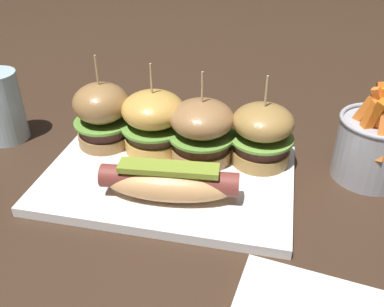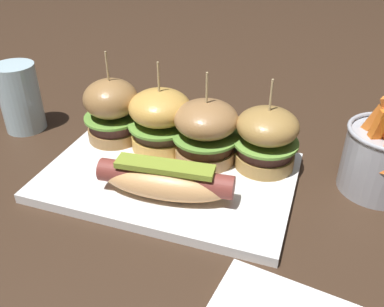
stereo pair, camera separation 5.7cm
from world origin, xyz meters
name	(u,v)px [view 1 (the left image)]	position (x,y,z in m)	size (l,w,h in m)	color
ground_plane	(168,182)	(0.00, 0.00, 0.00)	(3.00, 3.00, 0.00)	#382619
platter_main	(168,178)	(0.00, 0.00, 0.01)	(0.35, 0.23, 0.01)	white
hot_dog	(169,182)	(0.02, -0.05, 0.04)	(0.18, 0.07, 0.05)	tan
slider_far_left	(102,114)	(-0.12, 0.06, 0.07)	(0.09, 0.09, 0.15)	olive
slider_center_left	(154,121)	(-0.04, 0.07, 0.06)	(0.10, 0.10, 0.14)	gold
slider_center_right	(202,130)	(0.04, 0.05, 0.06)	(0.10, 0.10, 0.14)	#9B6F43
slider_far_right	(262,134)	(0.12, 0.06, 0.06)	(0.09, 0.09, 0.13)	#A27B40
fries_bucket	(374,145)	(0.28, 0.08, 0.05)	(0.11, 0.11, 0.15)	#A8AAB2
water_glass	(1,107)	(-0.30, 0.07, 0.06)	(0.07, 0.07, 0.12)	silver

